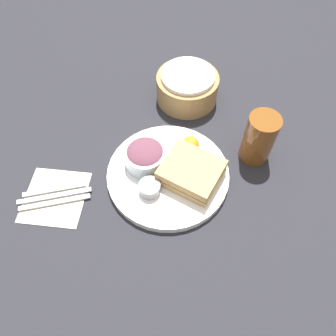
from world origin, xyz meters
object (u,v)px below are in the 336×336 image
at_px(plate, 168,175).
at_px(spoon, 54,189).
at_px(salad_bowl, 145,155).
at_px(drink_glass, 259,138).
at_px(sandwich, 191,172).
at_px(fork, 55,202).
at_px(bread_basket, 187,87).
at_px(knife, 55,196).
at_px(dressing_cup, 150,188).

xyz_separation_m(plate, spoon, (-0.27, -0.07, -0.00)).
bearing_deg(salad_bowl, spoon, -155.78).
bearing_deg(drink_glass, sandwich, -147.19).
xyz_separation_m(sandwich, fork, (-0.32, -0.10, -0.04)).
xyz_separation_m(salad_bowl, drink_glass, (0.28, 0.07, 0.02)).
bearing_deg(spoon, drink_glass, -179.59).
distance_m(salad_bowl, spoon, 0.24).
bearing_deg(bread_basket, fork, -126.26).
height_order(bread_basket, spoon, bread_basket).
distance_m(plate, salad_bowl, 0.08).
distance_m(plate, bread_basket, 0.29).
bearing_deg(knife, dressing_cup, 169.45).
bearing_deg(salad_bowl, bread_basket, 72.18).
height_order(salad_bowl, dressing_cup, salad_bowl).
bearing_deg(fork, bread_basket, -144.64).
xyz_separation_m(bread_basket, fork, (-0.29, -0.39, -0.04)).
height_order(bread_basket, fork, bread_basket).
bearing_deg(drink_glass, salad_bowl, -165.68).
bearing_deg(dressing_cup, knife, -172.18).
distance_m(plate, sandwich, 0.07).
relative_size(knife, spoon, 1.17).
xyz_separation_m(dressing_cup, bread_basket, (0.06, 0.34, 0.01)).
bearing_deg(sandwich, spoon, -169.06).
distance_m(bread_basket, knife, 0.47).
distance_m(sandwich, salad_bowl, 0.12).
bearing_deg(drink_glass, knife, -159.22).
bearing_deg(sandwich, bread_basket, 96.54).
distance_m(salad_bowl, knife, 0.24).
distance_m(salad_bowl, drink_glass, 0.29).
distance_m(plate, fork, 0.28).
relative_size(salad_bowl, fork, 0.62).
height_order(salad_bowl, bread_basket, bread_basket).
bearing_deg(spoon, plate, 176.34).
relative_size(drink_glass, bread_basket, 0.78).
xyz_separation_m(bread_basket, spoon, (-0.30, -0.36, -0.04)).
distance_m(salad_bowl, bread_basket, 0.27).
height_order(salad_bowl, fork, salad_bowl).
xyz_separation_m(drink_glass, bread_basket, (-0.19, 0.19, -0.03)).
bearing_deg(plate, drink_glass, 23.64).
bearing_deg(dressing_cup, plate, 57.08).
height_order(salad_bowl, knife, salad_bowl).
height_order(plate, spoon, plate).
bearing_deg(knife, spoon, -90.00).
distance_m(dressing_cup, bread_basket, 0.35).
xyz_separation_m(plate, knife, (-0.27, -0.09, -0.00)).
bearing_deg(sandwich, dressing_cup, -152.43).
xyz_separation_m(plate, fork, (-0.26, -0.11, -0.00)).
bearing_deg(dressing_cup, bread_basket, 79.85).
xyz_separation_m(plate, drink_glass, (0.22, 0.09, 0.06)).
bearing_deg(bread_basket, drink_glass, -44.40).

